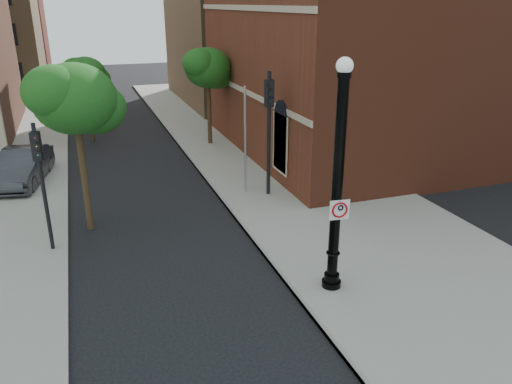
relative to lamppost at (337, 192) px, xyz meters
name	(u,v)px	position (x,y,z in m)	size (l,w,h in m)	color
ground	(233,323)	(-3.14, -0.60, -3.01)	(120.00, 120.00, 0.00)	black
sidewalk_right	(292,176)	(2.86, 9.40, -2.95)	(8.00, 60.00, 0.12)	gray
curb_edge	(211,186)	(-1.09, 9.40, -2.94)	(0.10, 60.00, 0.14)	gray
brick_wall_building	(431,31)	(12.85, 13.40, 3.25)	(22.30, 16.30, 12.50)	brown
bg_building_tan_b	(309,12)	(12.86, 29.40, 3.99)	(22.00, 14.00, 14.00)	olive
lamppost	(337,192)	(0.00, 0.00, 0.00)	(0.55, 0.55, 6.52)	black
no_parking_sign	(340,210)	(0.02, -0.17, -0.45)	(0.57, 0.11, 0.57)	white
parked_car	(23,167)	(-8.98, 12.74, -2.22)	(1.68, 4.82, 1.59)	#2D2D32
traffic_signal_left	(40,168)	(-7.60, 5.16, -0.08)	(0.32, 0.38, 4.34)	black
traffic_signal_right	(269,114)	(0.93, 7.52, 0.52)	(0.34, 0.43, 5.24)	black
utility_pole	(245,142)	(0.09, 8.09, -0.70)	(0.09, 0.09, 4.63)	#999999
street_tree_a	(76,100)	(-6.31, 6.69, 1.68)	(3.29, 2.98, 5.94)	#322314
street_tree_b	(86,75)	(-5.67, 19.60, 0.84)	(2.71, 2.45, 4.88)	#322314
street_tree_c	(208,69)	(0.70, 16.34, 1.31)	(3.04, 2.74, 5.47)	#322314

